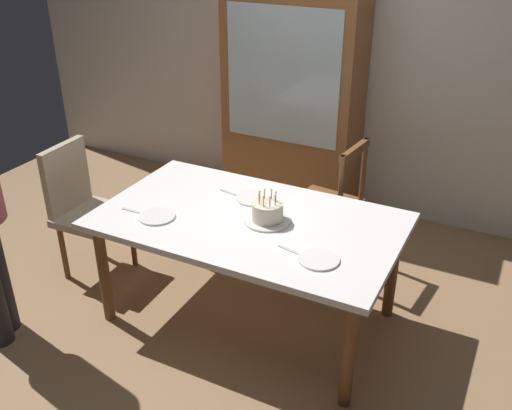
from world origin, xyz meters
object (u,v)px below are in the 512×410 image
Objects in this scene: plate_near_celebrant at (157,216)px; china_cabinet at (293,100)px; plate_far_side at (253,198)px; dining_table at (249,229)px; chair_spindle_back at (328,206)px; chair_upholstered at (82,204)px; plate_near_guest at (319,259)px; birthday_cake at (267,213)px.

china_cabinet is at bearing 87.14° from plate_near_celebrant.
plate_far_side is at bearing -76.72° from china_cabinet.
dining_table is 1.64m from china_cabinet.
plate_near_celebrant is at bearing -154.41° from dining_table.
plate_near_celebrant is 0.23× the size of chair_spindle_back.
china_cabinet is (0.09, 1.79, 0.22)m from plate_near_celebrant.
plate_far_side is at bearing 12.57° from chair_upholstered.
plate_near_guest is 1.84m from chair_upholstered.
dining_table is 8.12× the size of plate_near_guest.
plate_near_celebrant is 1.00× the size of plate_far_side.
chair_spindle_back is (0.29, 0.60, -0.27)m from plate_far_side.
plate_near_guest is at bearing -23.70° from dining_table.
dining_table is 0.88m from chair_spindle_back.
plate_near_celebrant is 1.81m from china_cabinet.
plate_far_side is at bearing 143.04° from plate_near_guest.
chair_spindle_back is 1.00× the size of chair_upholstered.
china_cabinet is at bearing 103.28° from plate_far_side.
plate_far_side is (-0.20, 0.22, -0.05)m from birthday_cake.
dining_table is 0.17m from birthday_cake.
chair_upholstered reaches higher than birthday_cake.
birthday_cake reaches higher than plate_far_side.
chair_spindle_back is (-0.33, 1.07, -0.27)m from plate_near_guest.
plate_near_celebrant is 0.12× the size of china_cabinet.
chair_upholstered is at bearing -149.64° from chair_spindle_back.
birthday_cake is 0.29× the size of chair_spindle_back.
china_cabinet reaches higher than chair_spindle_back.
plate_near_celebrant is at bearing -130.51° from plate_far_side.
china_cabinet is at bearing 108.55° from birthday_cake.
chair_upholstered reaches higher than plate_far_side.
china_cabinet reaches higher than chair_upholstered.
chair_spindle_back is at bearing 64.17° from plate_far_side.
birthday_cake is at bearing 9.49° from dining_table.
birthday_cake is 0.88m from chair_spindle_back.
plate_near_celebrant and plate_far_side have the same top height.
plate_far_side reaches higher than dining_table.
chair_spindle_back is at bearing 83.86° from birthday_cake.
plate_near_guest is at bearing -6.41° from chair_upholstered.
plate_far_side is at bearing 133.39° from birthday_cake.
dining_table is 1.88× the size of chair_upholstered.
dining_table is 1.29m from chair_upholstered.
birthday_cake is at bearing -71.45° from china_cabinet.
plate_near_celebrant is (-0.49, -0.24, 0.08)m from dining_table.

